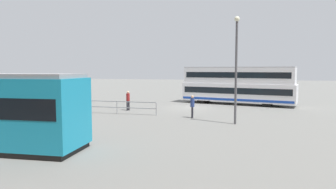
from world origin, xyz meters
The scene contains 7 objects.
ground_plane centered at (0.00, 0.00, 0.00)m, with size 160.00×160.00×0.00m, color slate.
double_decker_bus centered at (-4.44, -3.84, 2.05)m, with size 12.08×5.34×4.01m.
pedestrian_near_railing centered at (5.23, 3.37, 1.04)m, with size 0.42×0.42×1.79m.
pedestrian_crossing centered at (-1.13, 6.19, 1.01)m, with size 0.34×0.36×1.75m.
pedestrian_railing centered at (5.36, 5.61, 0.73)m, with size 6.97×0.20×1.08m.
info_sign centered at (8.79, 6.02, 1.64)m, with size 1.01×0.13×2.39m.
street_lamp centered at (-4.39, 8.13, 4.22)m, with size 0.36×0.36×7.27m.
Camera 1 is at (-4.60, 28.85, 3.74)m, focal length 31.90 mm.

